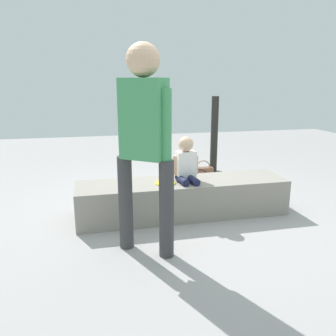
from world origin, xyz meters
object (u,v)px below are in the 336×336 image
object	(u,v)px
handbag_black_leather	(199,185)
handbag_brown_canvas	(203,175)
adult_standing	(144,132)
gift_bag	(227,185)
cake_box_white	(117,189)
cake_plate	(165,182)
party_cup_red	(132,195)
water_bottle_near_gift	(182,193)
child_seated	(186,162)
water_bottle_far_side	(227,183)

from	to	relation	value
handbag_black_leather	handbag_brown_canvas	distance (m)	0.49
adult_standing	handbag_brown_canvas	size ratio (longest dim) A/B	5.21
handbag_black_leather	handbag_brown_canvas	size ratio (longest dim) A/B	0.99
adult_standing	gift_bag	xyz separation A→B (m)	(1.28, 1.27, -0.91)
cake_box_white	handbag_black_leather	size ratio (longest dim) A/B	1.02
cake_plate	party_cup_red	xyz separation A→B (m)	(-0.28, 0.71, -0.36)
water_bottle_near_gift	adult_standing	bearing A→B (deg)	-118.06
party_cup_red	handbag_black_leather	world-z (taller)	handbag_black_leather
cake_box_white	handbag_brown_canvas	distance (m)	1.30
child_seated	cake_plate	distance (m)	0.31
water_bottle_far_side	cake_box_white	size ratio (longest dim) A/B	0.56
adult_standing	cake_plate	size ratio (longest dim) A/B	7.70
child_seated	cake_box_white	world-z (taller)	child_seated
party_cup_red	cake_box_white	distance (m)	0.31
cake_plate	cake_box_white	xyz separation A→B (m)	(-0.45, 0.97, -0.35)
cake_box_white	adult_standing	bearing A→B (deg)	-85.78
water_bottle_far_side	party_cup_red	world-z (taller)	water_bottle_far_side
cake_plate	cake_box_white	world-z (taller)	cake_plate
cake_box_white	handbag_black_leather	distance (m)	1.10
water_bottle_near_gift	water_bottle_far_side	distance (m)	0.78
water_bottle_near_gift	handbag_brown_canvas	bearing A→B (deg)	52.93
cake_plate	party_cup_red	size ratio (longest dim) A/B	2.39
cake_box_white	water_bottle_far_side	bearing A→B (deg)	-6.19
water_bottle_near_gift	cake_box_white	bearing A→B (deg)	149.87
child_seated	cake_box_white	distance (m)	1.27
child_seated	party_cup_red	size ratio (longest dim) A/B	5.16
child_seated	adult_standing	xyz separation A→B (m)	(-0.56, -0.74, 0.44)
adult_standing	cake_box_white	world-z (taller)	adult_standing
cake_plate	party_cup_red	distance (m)	0.85
adult_standing	cake_box_white	distance (m)	1.94
adult_standing	handbag_brown_canvas	xyz separation A→B (m)	(1.15, 1.88, -0.92)
gift_bag	handbag_black_leather	world-z (taller)	handbag_black_leather
child_seated	handbag_black_leather	bearing A→B (deg)	60.71
water_bottle_far_side	handbag_brown_canvas	world-z (taller)	handbag_brown_canvas
child_seated	cake_plate	world-z (taller)	child_seated
child_seated	gift_bag	xyz separation A→B (m)	(0.72, 0.53, -0.47)
adult_standing	water_bottle_near_gift	bearing A→B (deg)	61.94
child_seated	water_bottle_far_side	bearing A→B (deg)	43.03
water_bottle_near_gift	party_cup_red	bearing A→B (deg)	162.91
cake_plate	child_seated	bearing A→B (deg)	11.75
child_seated	water_bottle_far_side	size ratio (longest dim) A/B	2.59
child_seated	adult_standing	distance (m)	1.03
cake_plate	handbag_black_leather	xyz separation A→B (m)	(0.63, 0.74, -0.30)
party_cup_red	handbag_brown_canvas	bearing A→B (deg)	23.48
gift_bag	party_cup_red	world-z (taller)	gift_bag
child_seated	cake_plate	xyz separation A→B (m)	(-0.24, -0.05, -0.19)
party_cup_red	child_seated	bearing A→B (deg)	-51.80
handbag_brown_canvas	water_bottle_near_gift	bearing A→B (deg)	-127.07
handbag_black_leather	adult_standing	bearing A→B (deg)	-123.57
adult_standing	cake_box_white	xyz separation A→B (m)	(-0.12, 1.66, -0.99)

